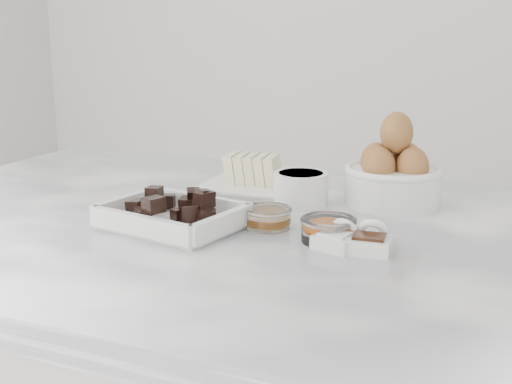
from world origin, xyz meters
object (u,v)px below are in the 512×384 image
chocolate_dish (172,213)px  zest_bowl (328,228)px  butter_plate (249,177)px  vanilla_spoon (370,241)px  sugar_ramekin (301,187)px  honey_bowl (268,217)px  egg_bowl (393,175)px  salt_spoon (338,238)px

chocolate_dish → zest_bowl: chocolate_dish is taller
butter_plate → zest_bowl: 0.30m
chocolate_dish → vanilla_spoon: chocolate_dish is taller
sugar_ramekin → zest_bowl: 0.19m
honey_bowl → chocolate_dish: bearing=-155.0°
egg_bowl → zest_bowl: size_ratio=2.03×
sugar_ramekin → salt_spoon: size_ratio=1.23×
honey_bowl → vanilla_spoon: vanilla_spoon is taller
egg_bowl → vanilla_spoon: egg_bowl is taller
sugar_ramekin → honey_bowl: size_ratio=1.27×
butter_plate → egg_bowl: (0.25, 0.01, 0.02)m
chocolate_dish → egg_bowl: size_ratio=1.36×
butter_plate → sugar_ramekin: 0.12m
honey_bowl → vanilla_spoon: bearing=-15.1°
vanilla_spoon → salt_spoon: (-0.04, -0.00, -0.00)m
vanilla_spoon → sugar_ramekin: bearing=132.3°
honey_bowl → salt_spoon: (0.12, -0.05, -0.00)m
butter_plate → honey_bowl: butter_plate is taller
egg_bowl → sugar_ramekin: bearing=-155.8°
zest_bowl → vanilla_spoon: (0.06, -0.02, -0.00)m
chocolate_dish → zest_bowl: 0.23m
honey_bowl → vanilla_spoon: (0.16, -0.04, -0.00)m
zest_bowl → chocolate_dish: bearing=-172.0°
zest_bowl → egg_bowl: bearing=81.7°
sugar_ramekin → honey_bowl: sugar_ramekin is taller
vanilla_spoon → chocolate_dish: bearing=-177.2°
sugar_ramekin → vanilla_spoon: size_ratio=1.21×
chocolate_dish → zest_bowl: size_ratio=2.75×
egg_bowl → vanilla_spoon: 0.24m
zest_bowl → butter_plate: bearing=135.2°
butter_plate → honey_bowl: (0.12, -0.19, -0.01)m
egg_bowl → salt_spoon: (-0.01, -0.24, -0.04)m
salt_spoon → vanilla_spoon: bearing=5.7°
zest_bowl → salt_spoon: size_ratio=1.08×
chocolate_dish → sugar_ramekin: size_ratio=2.42×
vanilla_spoon → zest_bowl: bearing=164.6°
honey_bowl → zest_bowl: (0.10, -0.03, 0.00)m
sugar_ramekin → zest_bowl: (0.10, -0.16, -0.01)m
chocolate_dish → butter_plate: 0.24m
honey_bowl → salt_spoon: bearing=-21.8°
vanilla_spoon → butter_plate: bearing=140.2°
butter_plate → egg_bowl: egg_bowl is taller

